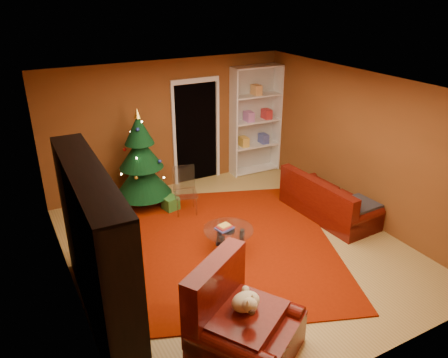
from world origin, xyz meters
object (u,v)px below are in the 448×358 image
rug (229,244)px  gift_box_red (152,196)px  coffee_table (228,240)px  christmas_tree (141,160)px  armchair (247,321)px  media_unit (96,249)px  acrylic_chair (186,194)px  dog (246,302)px  gift_box_green (171,204)px  sofa (330,196)px  white_bookshelf (255,121)px

rug → gift_box_red: 2.15m
rug → coffee_table: coffee_table is taller
christmas_tree → armchair: 4.16m
media_unit → gift_box_red: (1.63, 2.80, -0.90)m
media_unit → acrylic_chair: media_unit is taller
christmas_tree → acrylic_chair: bearing=-52.0°
dog → acrylic_chair: (0.73, 3.34, -0.27)m
christmas_tree → gift_box_red: bearing=10.0°
rug → gift_box_green: 1.63m
christmas_tree → coffee_table: (0.64, -2.20, -0.72)m
christmas_tree → sofa: size_ratio=1.04×
acrylic_chair → media_unit: bearing=-118.6°
sofa → acrylic_chair: (-2.26, 1.32, 0.01)m
sofa → coffee_table: 2.20m
christmas_tree → rug: bearing=-70.1°
coffee_table → media_unit: bearing=-164.8°
coffee_table → armchair: bearing=-113.1°
media_unit → coffee_table: (2.11, 0.57, -0.82)m
rug → gift_box_red: size_ratio=15.76×
media_unit → dog: 1.87m
media_unit → gift_box_green: (1.83, 2.31, -0.89)m
christmas_tree → media_unit: bearing=-118.0°
dog → christmas_tree: bearing=55.8°
media_unit → white_bookshelf: 5.30m
rug → armchair: (-0.92, -2.09, 0.44)m
christmas_tree → gift_box_green: 0.99m
christmas_tree → white_bookshelf: 2.80m
armchair → coffee_table: armchair is taller
sofa → rug: bearing=87.2°
rug → dog: 2.31m
gift_box_green → armchair: size_ratio=0.23×
dog → media_unit: bearing=103.5°
christmas_tree → sofa: christmas_tree is taller
media_unit → gift_box_red: bearing=61.0°
acrylic_chair → sofa: bearing=-14.0°
armchair → white_bookshelf: bearing=25.3°
gift_box_red → coffee_table: (0.48, -2.23, 0.08)m
dog → sofa: 3.62m
gift_box_green → coffee_table: coffee_table is taller
rug → white_bookshelf: white_bookshelf is taller
gift_box_red → armchair: (-0.35, -4.16, 0.33)m
media_unit → sofa: (4.29, 0.74, -0.63)m
gift_box_green → christmas_tree: bearing=127.8°
armchair → sofa: armchair is taller
gift_box_green → acrylic_chair: size_ratio=0.33×
armchair → dog: size_ratio=2.88×
media_unit → armchair: size_ratio=2.32×
rug → gift_box_green: bearing=103.5°
armchair → acrylic_chair: 3.49m
coffee_table → dog: bearing=-113.5°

